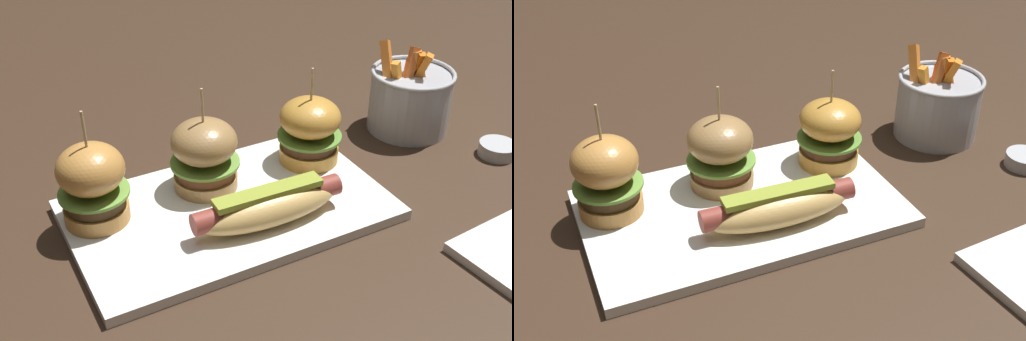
% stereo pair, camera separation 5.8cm
% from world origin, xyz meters
% --- Properties ---
extents(ground_plane, '(3.00, 3.00, 0.00)m').
position_xyz_m(ground_plane, '(0.00, 0.00, 0.00)').
color(ground_plane, '#382619').
extents(platter_main, '(0.39, 0.23, 0.01)m').
position_xyz_m(platter_main, '(0.00, 0.00, 0.01)').
color(platter_main, white).
rests_on(platter_main, ground).
extents(hot_dog, '(0.19, 0.06, 0.05)m').
position_xyz_m(hot_dog, '(0.03, -0.05, 0.04)').
color(hot_dog, tan).
rests_on(hot_dog, platter_main).
extents(slider_left, '(0.08, 0.08, 0.15)m').
position_xyz_m(slider_left, '(-0.15, 0.05, 0.07)').
color(slider_left, '#C1843E').
rests_on(slider_left, platter_main).
extents(slider_center, '(0.09, 0.09, 0.14)m').
position_xyz_m(slider_center, '(-0.01, 0.05, 0.06)').
color(slider_center, '#9E7645').
rests_on(slider_center, platter_main).
extents(slider_right, '(0.09, 0.09, 0.14)m').
position_xyz_m(slider_right, '(0.15, 0.05, 0.06)').
color(slider_right, '#C38834').
rests_on(slider_right, platter_main).
extents(fries_bucket, '(0.13, 0.13, 0.14)m').
position_xyz_m(fries_bucket, '(0.34, 0.07, 0.05)').
color(fries_bucket, '#A8AAB2').
rests_on(fries_bucket, ground).
extents(sauce_ramekin, '(0.05, 0.05, 0.02)m').
position_xyz_m(sauce_ramekin, '(0.41, -0.05, 0.01)').
color(sauce_ramekin, '#B7BABF').
rests_on(sauce_ramekin, ground).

